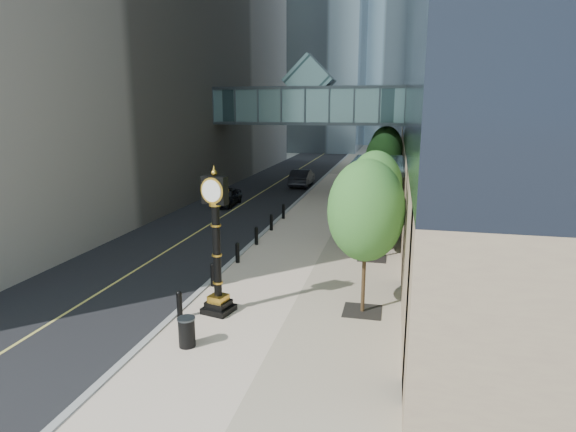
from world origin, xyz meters
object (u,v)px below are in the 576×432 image
Objects in this scene: pedestrian at (364,233)px; car_far at (302,178)px; street_clock at (217,253)px; trash_bin at (187,333)px; car_near at (227,197)px.

pedestrian reaches higher than car_far.
car_far is (-7.29, 20.28, -0.17)m from pedestrian.
street_clock is at bearing 94.62° from car_far.
street_clock is at bearing 89.17° from trash_bin.
car_far is at bearing 94.71° from trash_bin.
street_clock reaches higher than car_far.
car_far is at bearing 68.12° from car_near.
pedestrian is 0.38× the size of car_far.
car_near reaches higher than trash_bin.
street_clock reaches higher than pedestrian.
car_near is at bearing 106.70° from trash_bin.
street_clock is 3.22m from trash_bin.
car_near is at bearing 122.61° from street_clock.
car_near is at bearing 69.31° from car_far.
trash_bin is 0.23× the size of car_near.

